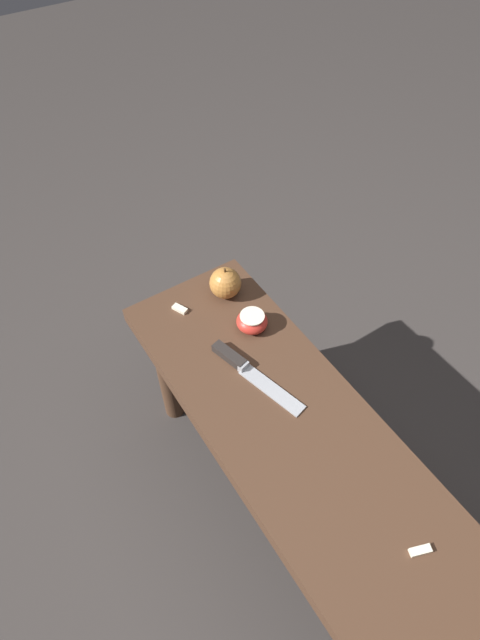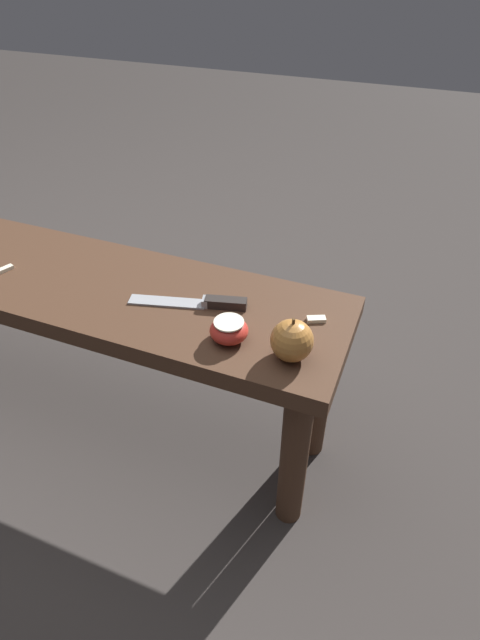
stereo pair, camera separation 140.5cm
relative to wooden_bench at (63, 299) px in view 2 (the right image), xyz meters
name	(u,v)px [view 2 (the right image)]	position (x,y,z in m)	size (l,w,h in m)	color
ground_plane	(92,408)	(0.00, 0.00, -0.38)	(8.00, 8.00, 0.00)	#383330
wooden_bench	(63,299)	(0.00, 0.00, 0.00)	(1.33, 0.32, 0.45)	#472D1E
knife	(206,303)	(-0.37, -0.01, 0.08)	(0.24, 0.09, 0.02)	#9EA0A5
apple_whole	(292,341)	(-0.57, 0.08, 0.11)	(0.08, 0.08, 0.09)	#B27233
apple_cut	(229,330)	(-0.45, 0.07, 0.10)	(0.07, 0.07, 0.04)	red
apple_slice_near_knife	(316,319)	(-0.59, -0.04, 0.08)	(0.04, 0.03, 0.01)	silver
apple_slice_center	(5,269)	(0.11, 0.04, 0.08)	(0.03, 0.04, 0.01)	silver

